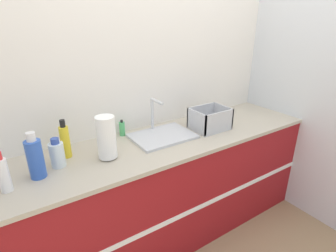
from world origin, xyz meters
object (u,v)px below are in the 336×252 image
at_px(bottle_yellow, 65,141).
at_px(bottle_white_spray, 3,174).
at_px(dish_rack, 210,121).
at_px(bottle_blue, 35,158).
at_px(bottle_clear, 57,154).
at_px(sink, 162,134).
at_px(paper_towel_roll, 106,138).
at_px(soap_dispenser, 122,129).

xyz_separation_m(bottle_yellow, bottle_white_spray, (-0.36, -0.21, -0.01)).
relative_size(dish_rack, bottle_blue, 1.06).
bearing_deg(bottle_clear, bottle_yellow, 51.80).
height_order(bottle_blue, bottle_white_spray, bottle_blue).
height_order(dish_rack, bottle_clear, bottle_clear).
bearing_deg(bottle_blue, bottle_white_spray, -161.88).
bearing_deg(sink, bottle_blue, -174.83).
xyz_separation_m(sink, paper_towel_roll, (-0.47, -0.09, 0.13)).
height_order(sink, dish_rack, sink).
bearing_deg(soap_dispenser, bottle_clear, -157.69).
height_order(bottle_clear, bottle_white_spray, bottle_white_spray).
bearing_deg(bottle_white_spray, dish_rack, 2.24).
relative_size(dish_rack, soap_dispenser, 2.32).
relative_size(sink, dish_rack, 1.57).
height_order(bottle_blue, bottle_clear, bottle_blue).
bearing_deg(bottle_blue, paper_towel_roll, -1.26).
xyz_separation_m(sink, bottle_white_spray, (-1.06, -0.13, 0.08)).
relative_size(bottle_clear, bottle_white_spray, 0.82).
xyz_separation_m(sink, soap_dispenser, (-0.25, 0.20, 0.04)).
xyz_separation_m(dish_rack, bottle_blue, (-1.31, -0.00, 0.05)).
bearing_deg(sink, soap_dispenser, 141.35).
relative_size(bottle_blue, bottle_yellow, 1.07).
height_order(paper_towel_roll, bottle_blue, paper_towel_roll).
xyz_separation_m(paper_towel_roll, soap_dispenser, (0.23, 0.29, -0.09)).
height_order(dish_rack, bottle_blue, bottle_blue).
bearing_deg(bottle_clear, paper_towel_roll, -13.62).
bearing_deg(dish_rack, soap_dispenser, 157.65).
xyz_separation_m(bottle_white_spray, soap_dispenser, (0.81, 0.33, -0.04)).
distance_m(bottle_blue, soap_dispenser, 0.71).
bearing_deg(bottle_yellow, bottle_blue, -141.68).
distance_m(sink, dish_rack, 0.43).
xyz_separation_m(bottle_blue, bottle_clear, (0.12, 0.06, -0.04)).
bearing_deg(bottle_clear, bottle_blue, -153.39).
distance_m(paper_towel_roll, soap_dispenser, 0.38).
bearing_deg(sink, paper_towel_roll, -169.25).
relative_size(bottle_yellow, bottle_clear, 1.38).
bearing_deg(soap_dispenser, bottle_yellow, -165.03).
relative_size(bottle_yellow, bottle_white_spray, 1.13).
bearing_deg(paper_towel_roll, sink, 10.75).
xyz_separation_m(bottle_clear, bottle_white_spray, (-0.29, -0.12, 0.02)).
bearing_deg(paper_towel_roll, dish_rack, 0.86).
xyz_separation_m(sink, bottle_clear, (-0.77, -0.02, 0.06)).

